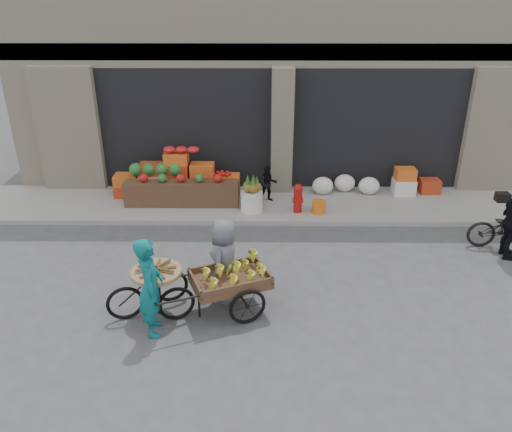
{
  "coord_description": "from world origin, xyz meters",
  "views": [
    {
      "loc": [
        -0.55,
        -7.37,
        5.09
      ],
      "look_at": [
        -0.63,
        1.19,
        1.1
      ],
      "focal_mm": 35.0,
      "sensor_mm": 36.0,
      "label": 1
    }
  ],
  "objects_px": {
    "orange_bucket": "(319,207)",
    "tricycle_cart": "(157,284)",
    "fire_hydrant": "(298,197)",
    "vendor_woman": "(150,287)",
    "bicycle": "(510,229)",
    "seated_person": "(268,184)",
    "banana_cart": "(228,278)",
    "vendor_grey": "(225,261)",
    "pineapple_bin": "(252,201)"
  },
  "relations": [
    {
      "from": "bicycle",
      "to": "banana_cart",
      "type": "bearing_deg",
      "value": 117.89
    },
    {
      "from": "tricycle_cart",
      "to": "bicycle",
      "type": "relative_size",
      "value": 0.85
    },
    {
      "from": "orange_bucket",
      "to": "vendor_grey",
      "type": "height_order",
      "value": "vendor_grey"
    },
    {
      "from": "orange_bucket",
      "to": "vendor_grey",
      "type": "xyz_separation_m",
      "value": [
        -2.0,
        -3.43,
        0.5
      ]
    },
    {
      "from": "tricycle_cart",
      "to": "bicycle",
      "type": "xyz_separation_m",
      "value": [
        6.95,
        2.37,
        -0.11
      ]
    },
    {
      "from": "vendor_woman",
      "to": "vendor_grey",
      "type": "relative_size",
      "value": 1.08
    },
    {
      "from": "pineapple_bin",
      "to": "vendor_grey",
      "type": "relative_size",
      "value": 0.34
    },
    {
      "from": "tricycle_cart",
      "to": "vendor_grey",
      "type": "height_order",
      "value": "vendor_grey"
    },
    {
      "from": "orange_bucket",
      "to": "bicycle",
      "type": "distance_m",
      "value": 4.12
    },
    {
      "from": "fire_hydrant",
      "to": "banana_cart",
      "type": "relative_size",
      "value": 0.31
    },
    {
      "from": "orange_bucket",
      "to": "tricycle_cart",
      "type": "xyz_separation_m",
      "value": [
        -3.11,
        -3.87,
        0.3
      ]
    },
    {
      "from": "tricycle_cart",
      "to": "vendor_grey",
      "type": "relative_size",
      "value": 0.94
    },
    {
      "from": "seated_person",
      "to": "vendor_grey",
      "type": "relative_size",
      "value": 0.6
    },
    {
      "from": "vendor_grey",
      "to": "bicycle",
      "type": "xyz_separation_m",
      "value": [
        5.84,
        1.94,
        -0.32
      ]
    },
    {
      "from": "vendor_woman",
      "to": "tricycle_cart",
      "type": "bearing_deg",
      "value": -7.3
    },
    {
      "from": "vendor_grey",
      "to": "tricycle_cart",
      "type": "bearing_deg",
      "value": -50.31
    },
    {
      "from": "tricycle_cart",
      "to": "vendor_woman",
      "type": "bearing_deg",
      "value": -107.25
    },
    {
      "from": "orange_bucket",
      "to": "tricycle_cart",
      "type": "bearing_deg",
      "value": -128.83
    },
    {
      "from": "pineapple_bin",
      "to": "seated_person",
      "type": "relative_size",
      "value": 0.56
    },
    {
      "from": "orange_bucket",
      "to": "bicycle",
      "type": "relative_size",
      "value": 0.19
    },
    {
      "from": "vendor_woman",
      "to": "bicycle",
      "type": "bearing_deg",
      "value": -76.74
    },
    {
      "from": "vendor_woman",
      "to": "vendor_grey",
      "type": "bearing_deg",
      "value": -58.8
    },
    {
      "from": "banana_cart",
      "to": "bicycle",
      "type": "xyz_separation_m",
      "value": [
        5.78,
        2.3,
        -0.2
      ]
    },
    {
      "from": "bicycle",
      "to": "seated_person",
      "type": "bearing_deg",
      "value": 72.63
    },
    {
      "from": "banana_cart",
      "to": "tricycle_cart",
      "type": "relative_size",
      "value": 1.58
    },
    {
      "from": "fire_hydrant",
      "to": "seated_person",
      "type": "relative_size",
      "value": 0.76
    },
    {
      "from": "pineapple_bin",
      "to": "tricycle_cart",
      "type": "distance_m",
      "value": 4.25
    },
    {
      "from": "fire_hydrant",
      "to": "tricycle_cart",
      "type": "relative_size",
      "value": 0.49
    },
    {
      "from": "seated_person",
      "to": "banana_cart",
      "type": "distance_m",
      "value": 4.56
    },
    {
      "from": "pineapple_bin",
      "to": "vendor_woman",
      "type": "height_order",
      "value": "vendor_woman"
    },
    {
      "from": "vendor_woman",
      "to": "tricycle_cart",
      "type": "xyz_separation_m",
      "value": [
        -0.02,
        0.49,
        -0.27
      ]
    },
    {
      "from": "pineapple_bin",
      "to": "tricycle_cart",
      "type": "relative_size",
      "value": 0.36
    },
    {
      "from": "tricycle_cart",
      "to": "pineapple_bin",
      "type": "bearing_deg",
      "value": 50.01
    },
    {
      "from": "tricycle_cart",
      "to": "vendor_grey",
      "type": "bearing_deg",
      "value": 2.31
    },
    {
      "from": "pineapple_bin",
      "to": "bicycle",
      "type": "xyz_separation_m",
      "value": [
        5.44,
        -1.6,
        0.08
      ]
    },
    {
      "from": "pineapple_bin",
      "to": "seated_person",
      "type": "xyz_separation_m",
      "value": [
        0.4,
        0.6,
        0.21
      ]
    },
    {
      "from": "vendor_woman",
      "to": "vendor_grey",
      "type": "xyz_separation_m",
      "value": [
        1.09,
        0.93,
        -0.06
      ]
    },
    {
      "from": "pineapple_bin",
      "to": "vendor_grey",
      "type": "height_order",
      "value": "vendor_grey"
    },
    {
      "from": "seated_person",
      "to": "vendor_grey",
      "type": "bearing_deg",
      "value": -111.02
    },
    {
      "from": "seated_person",
      "to": "vendor_grey",
      "type": "xyz_separation_m",
      "value": [
        -0.8,
        -4.13,
        0.19
      ]
    },
    {
      "from": "seated_person",
      "to": "tricycle_cart",
      "type": "xyz_separation_m",
      "value": [
        -1.91,
        -4.57,
        -0.02
      ]
    },
    {
      "from": "orange_bucket",
      "to": "vendor_woman",
      "type": "height_order",
      "value": "vendor_woman"
    },
    {
      "from": "fire_hydrant",
      "to": "tricycle_cart",
      "type": "xyz_separation_m",
      "value": [
        -2.61,
        -3.92,
        0.06
      ]
    },
    {
      "from": "pineapple_bin",
      "to": "seated_person",
      "type": "distance_m",
      "value": 0.75
    },
    {
      "from": "orange_bucket",
      "to": "tricycle_cart",
      "type": "distance_m",
      "value": 4.97
    },
    {
      "from": "banana_cart",
      "to": "seated_person",
      "type": "bearing_deg",
      "value": 58.83
    },
    {
      "from": "vendor_grey",
      "to": "fire_hydrant",
      "type": "bearing_deg",
      "value": 174.88
    },
    {
      "from": "pineapple_bin",
      "to": "fire_hydrant",
      "type": "bearing_deg",
      "value": -2.6
    },
    {
      "from": "seated_person",
      "to": "fire_hydrant",
      "type": "bearing_deg",
      "value": -52.88
    },
    {
      "from": "banana_cart",
      "to": "bicycle",
      "type": "bearing_deg",
      "value": -0.13
    }
  ]
}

